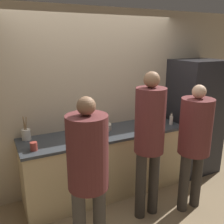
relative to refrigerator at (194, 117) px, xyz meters
The scene contains 14 objects.
ground_plane 1.91m from the refrigerator, 167.85° to the right, with size 14.00×14.00×0.00m, color #9E8460.
wall_back 1.70m from the refrigerator, 167.42° to the left, with size 5.20×0.06×2.60m.
counter 1.69m from the refrigerator, behind, with size 2.32×0.69×0.93m.
refrigerator is the anchor object (origin of this frame).
person_left 2.45m from the refrigerator, 156.99° to the right, with size 0.39×0.39×1.70m.
person_center 1.54m from the refrigerator, 153.75° to the right, with size 0.35×0.35×1.83m.
person_right 1.14m from the refrigerator, 134.00° to the right, with size 0.39×0.39×1.66m.
fruit_bowl 1.62m from the refrigerator, behind, with size 0.27×0.27×0.12m.
utensil_crock 2.65m from the refrigerator, behind, with size 0.11×0.11×0.31m.
bottle_clear 0.60m from the refrigerator, 168.15° to the right, with size 0.05×0.05×0.19m.
bottle_red 1.00m from the refrigerator, 167.38° to the right, with size 0.07×0.07×0.20m.
cup_yellow 0.92m from the refrigerator, behind, with size 0.08×0.08×0.09m.
cup_red 2.62m from the refrigerator, behind, with size 0.08×0.08×0.10m.
potted_plant 0.71m from the refrigerator, behind, with size 0.19×0.19×0.26m.
Camera 1 is at (-1.36, -2.58, 2.16)m, focal length 40.00 mm.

